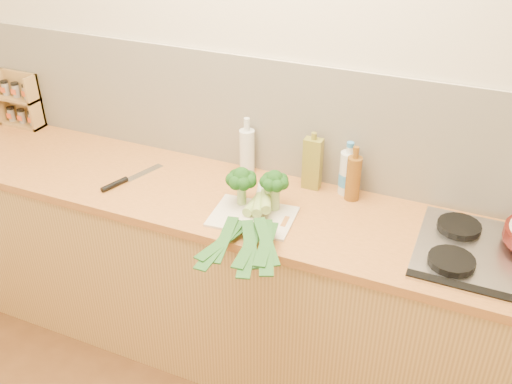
{
  "coord_description": "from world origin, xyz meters",
  "views": [
    {
      "loc": [
        0.87,
        -0.71,
        2.21
      ],
      "look_at": [
        0.09,
        1.1,
        1.02
      ],
      "focal_mm": 40.0,
      "sensor_mm": 36.0,
      "label": 1
    }
  ],
  "objects_px": {
    "gas_hob": "(497,256)",
    "chefs_knife": "(122,181)",
    "chopping_board": "(253,217)",
    "spice_rack": "(21,102)"
  },
  "relations": [
    {
      "from": "chopping_board",
      "to": "chefs_knife",
      "type": "relative_size",
      "value": 1.02
    },
    {
      "from": "chopping_board",
      "to": "chefs_knife",
      "type": "xyz_separation_m",
      "value": [
        -0.66,
        0.02,
        0.0
      ]
    },
    {
      "from": "gas_hob",
      "to": "spice_rack",
      "type": "bearing_deg",
      "value": 174.27
    },
    {
      "from": "gas_hob",
      "to": "spice_rack",
      "type": "relative_size",
      "value": 1.96
    },
    {
      "from": "gas_hob",
      "to": "spice_rack",
      "type": "xyz_separation_m",
      "value": [
        -2.47,
        0.25,
        0.11
      ]
    },
    {
      "from": "gas_hob",
      "to": "chefs_knife",
      "type": "relative_size",
      "value": 1.75
    },
    {
      "from": "chopping_board",
      "to": "spice_rack",
      "type": "bearing_deg",
      "value": 162.12
    },
    {
      "from": "chefs_knife",
      "to": "spice_rack",
      "type": "xyz_separation_m",
      "value": [
        -0.87,
        0.33,
        0.12
      ]
    },
    {
      "from": "gas_hob",
      "to": "spice_rack",
      "type": "distance_m",
      "value": 2.49
    },
    {
      "from": "chopping_board",
      "to": "spice_rack",
      "type": "relative_size",
      "value": 1.14
    }
  ]
}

